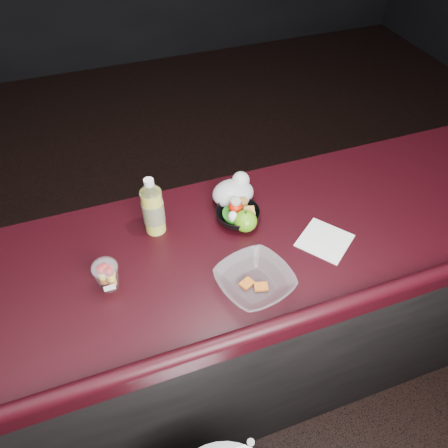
{
  "coord_description": "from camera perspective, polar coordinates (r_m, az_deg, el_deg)",
  "views": [
    {
      "loc": [
        -0.26,
        -0.64,
        2.14
      ],
      "look_at": [
        0.08,
        0.33,
        1.1
      ],
      "focal_mm": 35.0,
      "sensor_mm": 36.0,
      "label": 1
    }
  ],
  "objects": [
    {
      "name": "plastic_bag",
      "position": [
        1.63,
        1.32,
        4.25
      ],
      "size": [
        0.16,
        0.13,
        0.12
      ],
      "color": "silver",
      "rests_on": "counter"
    },
    {
      "name": "fruit_cup",
      "position": [
        1.4,
        -15.1,
        -6.36
      ],
      "size": [
        0.08,
        0.08,
        0.11
      ],
      "color": "white",
      "rests_on": "counter"
    },
    {
      "name": "takeout_bowl",
      "position": [
        1.37,
        4.01,
        -7.46
      ],
      "size": [
        0.28,
        0.28,
        0.06
      ],
      "rotation": [
        0.0,
        0.0,
        0.25
      ],
      "color": "silver",
      "rests_on": "counter"
    },
    {
      "name": "counter",
      "position": [
        1.9,
        -2.09,
        -13.76
      ],
      "size": [
        4.06,
        0.71,
        1.02
      ],
      "color": "black",
      "rests_on": "ground"
    },
    {
      "name": "green_apple",
      "position": [
        1.53,
        2.81,
        0.39
      ],
      "size": [
        0.08,
        0.08,
        0.09
      ],
      "color": "#3A850F",
      "rests_on": "counter"
    },
    {
      "name": "snack_bowl",
      "position": [
        1.57,
        1.76,
        1.24
      ],
      "size": [
        0.17,
        0.17,
        0.09
      ],
      "rotation": [
        0.0,
        0.0,
        0.04
      ],
      "color": "black",
      "rests_on": "counter"
    },
    {
      "name": "ground",
      "position": [
        2.25,
        0.97,
        -26.73
      ],
      "size": [
        8.0,
        8.0,
        0.0
      ],
      "primitive_type": "plane",
      "color": "black",
      "rests_on": "ground"
    },
    {
      "name": "paper_napkin",
      "position": [
        1.56,
        13.01,
        -2.11
      ],
      "size": [
        0.22,
        0.22,
        0.0
      ],
      "primitive_type": "cube",
      "rotation": [
        0.0,
        0.0,
        0.64
      ],
      "color": "white",
      "rests_on": "counter"
    },
    {
      "name": "lemonade_bottle",
      "position": [
        1.51,
        -9.24,
        1.85
      ],
      "size": [
        0.08,
        0.08,
        0.23
      ],
      "color": "yellow",
      "rests_on": "counter"
    },
    {
      "name": "room_shell",
      "position": [
        0.76,
        2.76,
        21.14
      ],
      "size": [
        8.0,
        8.0,
        8.0
      ],
      "color": "black",
      "rests_on": "ground"
    }
  ]
}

